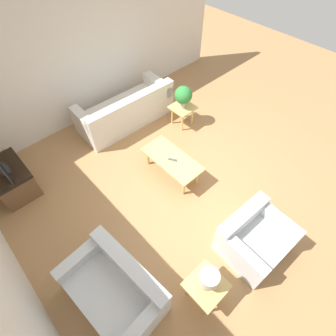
# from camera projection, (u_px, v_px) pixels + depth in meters

# --- Properties ---
(ground_plane) EXTENTS (14.00, 14.00, 0.00)m
(ground_plane) POSITION_uv_depth(u_px,v_px,m) (187.00, 183.00, 5.01)
(ground_plane) COLOR #A87A4C
(wall_right) EXTENTS (0.12, 7.20, 2.70)m
(wall_right) POSITION_uv_depth(u_px,v_px,m) (85.00, 56.00, 5.38)
(wall_right) COLOR silver
(wall_right) RESTS_ON ground_plane
(sofa) EXTENTS (0.93, 2.18, 0.81)m
(sofa) POSITION_uv_depth(u_px,v_px,m) (127.00, 111.00, 5.89)
(sofa) COLOR silver
(sofa) RESTS_ON ground_plane
(armchair) EXTENTS (0.90, 1.02, 0.69)m
(armchair) POSITION_uv_depth(u_px,v_px,m) (254.00, 238.00, 4.00)
(armchair) COLOR silver
(armchair) RESTS_ON ground_plane
(loveseat) EXTENTS (1.43, 0.96, 0.69)m
(loveseat) POSITION_uv_depth(u_px,v_px,m) (116.00, 289.00, 3.55)
(loveseat) COLOR silver
(loveseat) RESTS_ON ground_plane
(coffee_table) EXTENTS (1.18, 0.55, 0.43)m
(coffee_table) POSITION_uv_depth(u_px,v_px,m) (172.00, 160.00, 4.87)
(coffee_table) COLOR tan
(coffee_table) RESTS_ON ground_plane
(side_table_plant) EXTENTS (0.48, 0.48, 0.47)m
(side_table_plant) POSITION_uv_depth(u_px,v_px,m) (183.00, 110.00, 5.78)
(side_table_plant) COLOR tan
(side_table_plant) RESTS_ON ground_plane
(side_table_lamp) EXTENTS (0.48, 0.48, 0.47)m
(side_table_lamp) POSITION_uv_depth(u_px,v_px,m) (206.00, 287.00, 3.45)
(side_table_lamp) COLOR tan
(side_table_lamp) RESTS_ON ground_plane
(tv_stand_chest) EXTENTS (0.93, 0.61, 0.55)m
(tv_stand_chest) POSITION_uv_depth(u_px,v_px,m) (11.00, 179.00, 4.70)
(tv_stand_chest) COLOR brown
(tv_stand_chest) RESTS_ON ground_plane
(potted_plant) EXTENTS (0.38, 0.38, 0.49)m
(potted_plant) POSITION_uv_depth(u_px,v_px,m) (183.00, 95.00, 5.50)
(potted_plant) COLOR #B2ADA3
(potted_plant) RESTS_ON side_table_plant
(table_lamp) EXTENTS (0.25, 0.25, 0.38)m
(table_lamp) POSITION_uv_depth(u_px,v_px,m) (209.00, 279.00, 3.21)
(table_lamp) COLOR #997F4C
(table_lamp) RESTS_ON side_table_lamp
(remote_control) EXTENTS (0.16, 0.11, 0.02)m
(remote_control) POSITION_uv_depth(u_px,v_px,m) (172.00, 160.00, 4.80)
(remote_control) COLOR #4C4C51
(remote_control) RESTS_ON coffee_table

